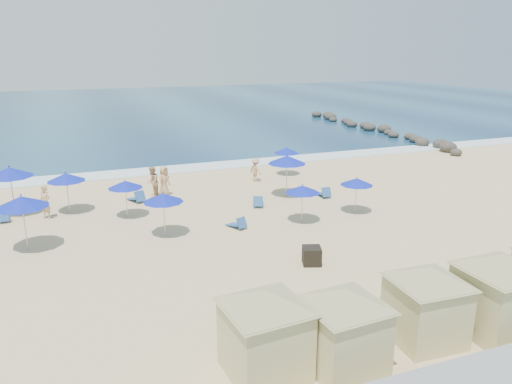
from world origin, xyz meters
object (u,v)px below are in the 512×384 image
cabana_3 (500,284)px  umbrella_4 (66,177)px  cabana_2 (427,295)px  beachgoer_1 (152,182)px  trash_bin (312,256)px  umbrella_2 (9,172)px  umbrella_10 (357,182)px  umbrella_5 (125,184)px  umbrella_7 (302,189)px  cabana_0 (265,321)px  beachgoer_0 (45,202)px  beachgoer_2 (256,170)px  rock_jetty (375,129)px  beachgoer_3 (164,181)px  umbrella_9 (287,160)px  umbrella_3 (22,202)px  cabana_1 (344,319)px  umbrella_6 (163,198)px  umbrella_8 (287,151)px

cabana_3 → umbrella_4: (-12.43, 17.73, 0.32)m
cabana_2 → beachgoer_1: cabana_2 is taller
trash_bin → cabana_3: size_ratio=0.16×
trash_bin → umbrella_2: size_ratio=0.27×
trash_bin → umbrella_10: umbrella_10 is taller
umbrella_5 → umbrella_7: 9.36m
cabana_0 → beachgoer_1: size_ratio=2.36×
beachgoer_0 → beachgoer_2: bearing=54.2°
umbrella_4 → beachgoer_1: size_ratio=1.23×
beachgoer_2 → umbrella_4: bearing=80.0°
rock_jetty → beachgoer_0: (-32.59, -17.81, 0.55)m
cabana_3 → beachgoer_3: (-6.87, 19.05, -0.76)m
cabana_0 → cabana_2: cabana_0 is taller
trash_bin → beachgoer_0: beachgoer_0 is taller
rock_jetty → umbrella_9: size_ratio=10.10×
beachgoer_3 → cabana_2: bearing=-120.1°
cabana_2 → umbrella_3: bearing=134.0°
cabana_3 → umbrella_7: cabana_3 is taller
umbrella_2 → umbrella_7: umbrella_2 is taller
umbrella_3 → beachgoer_0: (0.74, 4.27, -1.36)m
umbrella_10 → umbrella_5: bearing=162.3°
umbrella_4 → beachgoer_0: bearing=-150.1°
umbrella_5 → umbrella_10: umbrella_5 is taller
umbrella_7 → beachgoer_0: umbrella_7 is taller
trash_bin → umbrella_10: (5.39, 5.23, 1.40)m
umbrella_7 → trash_bin: bearing=-111.6°
umbrella_3 → umbrella_9: (14.43, 3.49, 0.02)m
cabana_3 → beachgoer_1: size_ratio=2.49×
beachgoer_0 → cabana_0: bearing=-29.3°
rock_jetty → cabana_1: (-24.51, -34.73, 1.19)m
umbrella_6 → umbrella_2: bearing=138.8°
umbrella_4 → beachgoer_3: bearing=13.4°
rock_jetty → cabana_2: bearing=-121.9°
umbrella_5 → beachgoer_2: umbrella_5 is taller
trash_bin → umbrella_8: (5.34, 14.32, 1.40)m
umbrella_7 → beachgoer_2: 8.62m
rock_jetty → umbrella_5: 34.36m
cabana_1 → umbrella_10: (7.82, 11.85, 0.22)m
umbrella_4 → umbrella_10: 15.83m
beachgoer_3 → umbrella_6: bearing=-144.5°
cabana_3 → umbrella_7: bearing=95.5°
cabana_0 → umbrella_10: (9.98, 11.29, 0.16)m
umbrella_5 → beachgoer_3: size_ratio=1.12×
umbrella_10 → trash_bin: bearing=-135.9°
umbrella_3 → beachgoer_0: 4.55m
umbrella_3 → umbrella_5: umbrella_3 is taller
umbrella_2 → cabana_2: bearing=-54.6°
umbrella_3 → beachgoer_1: 9.32m
cabana_0 → beachgoer_2: size_ratio=2.81×
beachgoer_3 → umbrella_9: bearing=-65.2°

